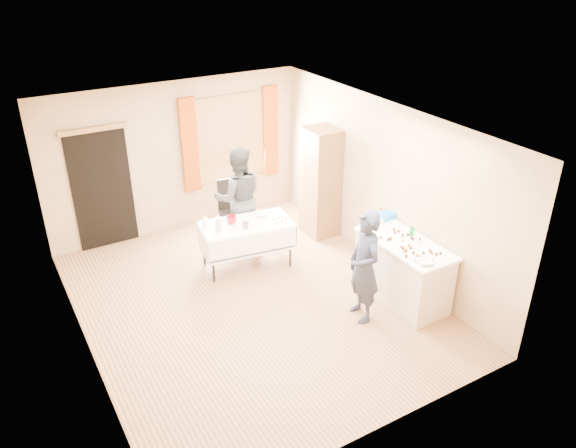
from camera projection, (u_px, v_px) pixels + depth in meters
floor at (253, 302)px, 8.03m from camera, size 4.50×5.50×0.02m
ceiling at (246, 124)px, 6.83m from camera, size 4.50×5.50×0.02m
wall_back at (176, 157)px, 9.55m from camera, size 4.50×0.02×2.60m
wall_front at (381, 334)px, 5.31m from camera, size 4.50×0.02×2.60m
wall_left at (73, 265)px, 6.41m from camera, size 0.02×5.50×2.60m
wall_right at (384, 186)px, 8.44m from camera, size 0.02×5.50×2.60m
window_frame at (230, 137)px, 9.88m from camera, size 1.32×0.06×1.52m
window_pane at (231, 138)px, 9.86m from camera, size 1.20×0.02×1.40m
curtain_left at (190, 146)px, 9.49m from camera, size 0.28×0.06×1.65m
curtain_right at (270, 131)px, 10.19m from camera, size 0.28×0.06×1.65m
doorway at (102, 190)px, 9.08m from camera, size 0.95×0.04×2.00m
door_lintel at (93, 129)px, 8.59m from camera, size 1.05×0.06×0.08m
cabinet at (320, 182)px, 9.49m from camera, size 0.50×0.60×1.89m
counter at (403, 271)px, 7.91m from camera, size 0.69×1.45×0.91m
party_table at (247, 240)px, 8.71m from camera, size 1.49×0.91×0.75m
chair at (233, 221)px, 9.63m from camera, size 0.49×0.49×1.02m
girl at (364, 267)px, 7.35m from camera, size 0.70×0.56×1.59m
woman at (238, 198)px, 9.12m from camera, size 1.21×1.13×1.73m
soda_can at (412, 231)px, 7.85m from camera, size 0.07×0.07×0.12m
mixing_bowl at (424, 262)px, 7.18m from camera, size 0.36×0.36×0.05m
foam_block at (377, 222)px, 8.15m from camera, size 0.16×0.12×0.08m
blue_basket at (384, 217)px, 8.32m from camera, size 0.32×0.24×0.08m
pitcher at (219, 225)px, 8.26m from camera, size 0.14×0.14×0.22m
cup_red at (231, 220)px, 8.54m from camera, size 0.24×0.24×0.12m
cup_rainbow at (246, 226)px, 8.38m from camera, size 0.15×0.15×0.10m
small_bowl at (263, 215)px, 8.77m from camera, size 0.32×0.32×0.06m
pastry_tray at (280, 221)px, 8.61m from camera, size 0.32×0.27×0.02m
bottle at (205, 220)px, 8.48m from camera, size 0.07×0.08×0.16m
cake_balls at (409, 245)px, 7.58m from camera, size 0.51×0.97×0.04m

